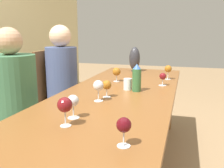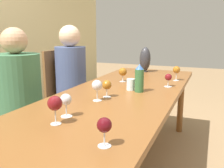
# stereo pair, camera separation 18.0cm
# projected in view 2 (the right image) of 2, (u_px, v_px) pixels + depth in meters

# --- Properties ---
(dining_table) EXTENTS (2.62, 0.87, 0.73)m
(dining_table) POSITION_uv_depth(u_px,v_px,m) (119.00, 101.00, 1.96)
(dining_table) COLOR brown
(dining_table) RESTS_ON ground_plane
(water_bottle) EXTENTS (0.07, 0.07, 0.22)m
(water_bottle) POSITION_uv_depth(u_px,v_px,m) (139.00, 79.00, 1.96)
(water_bottle) COLOR #336638
(water_bottle) RESTS_ON dining_table
(water_tumbler) EXTENTS (0.07, 0.07, 0.09)m
(water_tumbler) POSITION_uv_depth(u_px,v_px,m) (131.00, 84.00, 2.03)
(water_tumbler) COLOR silver
(water_tumbler) RESTS_ON dining_table
(vase) EXTENTS (0.13, 0.13, 0.29)m
(vase) POSITION_uv_depth(u_px,v_px,m) (145.00, 59.00, 2.93)
(vase) COLOR #2D2D33
(vase) RESTS_ON dining_table
(wine_glass_0) EXTENTS (0.07, 0.07, 0.13)m
(wine_glass_0) POSITION_uv_depth(u_px,v_px,m) (66.00, 100.00, 1.39)
(wine_glass_0) COLOR silver
(wine_glass_0) RESTS_ON dining_table
(wine_glass_1) EXTENTS (0.07, 0.07, 0.15)m
(wine_glass_1) POSITION_uv_depth(u_px,v_px,m) (97.00, 86.00, 1.71)
(wine_glass_1) COLOR silver
(wine_glass_1) RESTS_ON dining_table
(wine_glass_2) EXTENTS (0.07, 0.07, 0.13)m
(wine_glass_2) POSITION_uv_depth(u_px,v_px,m) (107.00, 85.00, 1.81)
(wine_glass_2) COLOR silver
(wine_glass_2) RESTS_ON dining_table
(wine_glass_3) EXTENTS (0.07, 0.07, 0.14)m
(wine_glass_3) POSITION_uv_depth(u_px,v_px,m) (177.00, 70.00, 2.42)
(wine_glass_3) COLOR silver
(wine_glass_3) RESTS_ON dining_table
(wine_glass_4) EXTENTS (0.08, 0.08, 0.13)m
(wine_glass_4) POSITION_uv_depth(u_px,v_px,m) (123.00, 72.00, 2.37)
(wine_glass_4) COLOR silver
(wine_glass_4) RESTS_ON dining_table
(wine_glass_5) EXTENTS (0.07, 0.07, 0.11)m
(wine_glass_5) POSITION_uv_depth(u_px,v_px,m) (168.00, 78.00, 2.15)
(wine_glass_5) COLOR silver
(wine_glass_5) RESTS_ON dining_table
(wine_glass_6) EXTENTS (0.06, 0.06, 0.13)m
(wine_glass_6) POSITION_uv_depth(u_px,v_px,m) (104.00, 126.00, 1.03)
(wine_glass_6) COLOR silver
(wine_glass_6) RESTS_ON dining_table
(wine_glass_7) EXTENTS (0.08, 0.08, 0.15)m
(wine_glass_7) POSITION_uv_depth(u_px,v_px,m) (55.00, 104.00, 1.27)
(wine_glass_7) COLOR silver
(wine_glass_7) RESTS_ON dining_table
(chair_near) EXTENTS (0.44, 0.44, 1.00)m
(chair_near) POSITION_uv_depth(u_px,v_px,m) (13.00, 116.00, 2.04)
(chair_near) COLOR brown
(chair_near) RESTS_ON ground_plane
(chair_far) EXTENTS (0.44, 0.44, 1.00)m
(chair_far) POSITION_uv_depth(u_px,v_px,m) (66.00, 94.00, 2.76)
(chair_far) COLOR brown
(chair_far) RESTS_ON ground_plane
(person_near) EXTENTS (0.36, 0.36, 1.24)m
(person_near) POSITION_uv_depth(u_px,v_px,m) (20.00, 102.00, 1.98)
(person_near) COLOR #2D2D38
(person_near) RESTS_ON ground_plane
(person_far) EXTENTS (0.33, 0.33, 1.27)m
(person_far) POSITION_uv_depth(u_px,v_px,m) (72.00, 80.00, 2.69)
(person_far) COLOR #2D2D38
(person_far) RESTS_ON ground_plane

